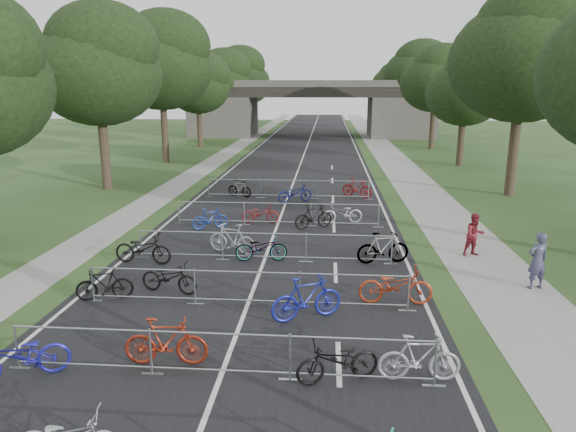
{
  "coord_description": "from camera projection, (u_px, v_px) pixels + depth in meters",
  "views": [
    {
      "loc": [
        2.26,
        -2.7,
        6.18
      ],
      "look_at": [
        0.69,
        17.47,
        1.1
      ],
      "focal_mm": 32.0,
      "sensor_mm": 36.0,
      "label": 1
    }
  ],
  "objects": [
    {
      "name": "bike_14",
      "position": [
        307.0,
        298.0,
        13.91
      ],
      "size": [
        2.11,
        1.41,
        1.24
      ],
      "primitive_type": "imported",
      "rotation": [
        0.0,
        0.0,
        2.01
      ],
      "color": "#1B2296",
      "rests_on": "ground"
    },
    {
      "name": "tree_right_1",
      "position": [
        526.0,
        55.0,
        28.38
      ],
      "size": [
        8.18,
        8.18,
        12.47
      ],
      "color": "#33261C",
      "rests_on": "ground"
    },
    {
      "name": "tree_right_6",
      "position": [
        393.0,
        83.0,
        86.64
      ],
      "size": [
        7.17,
        7.17,
        10.93
      ],
      "color": "#33261C",
      "rests_on": "ground"
    },
    {
      "name": "bike_13",
      "position": [
        169.0,
        278.0,
        15.78
      ],
      "size": [
        1.98,
        1.04,
        0.99
      ],
      "primitive_type": "imported",
      "rotation": [
        0.0,
        0.0,
        1.35
      ],
      "color": "black",
      "rests_on": "ground"
    },
    {
      "name": "overpass_bridge",
      "position": [
        311.0,
        109.0,
        66.28
      ],
      "size": [
        31.0,
        8.0,
        7.05
      ],
      "color": "#4A4642",
      "rests_on": "ground"
    },
    {
      "name": "barrier_row_2",
      "position": [
        220.0,
        355.0,
        11.11
      ],
      "size": [
        9.7,
        0.08,
        1.1
      ],
      "color": "#96989D",
      "rests_on": "ground"
    },
    {
      "name": "barrier_row_3",
      "position": [
        247.0,
        289.0,
        14.79
      ],
      "size": [
        9.7,
        0.08,
        1.1
      ],
      "color": "#96989D",
      "rests_on": "ground"
    },
    {
      "name": "pedestrian_b",
      "position": [
        475.0,
        235.0,
        19.19
      ],
      "size": [
        0.94,
        0.82,
        1.63
      ],
      "primitive_type": "imported",
      "rotation": [
        0.0,
        0.0,
        0.3
      ],
      "color": "maroon",
      "rests_on": "ground"
    },
    {
      "name": "bike_20",
      "position": [
        210.0,
        219.0,
        22.89
      ],
      "size": [
        1.65,
        1.11,
        0.97
      ],
      "primitive_type": "imported",
      "rotation": [
        0.0,
        0.0,
        2.02
      ],
      "color": "navy",
      "rests_on": "ground"
    },
    {
      "name": "tree_right_4",
      "position": [
        418.0,
        73.0,
        63.19
      ],
      "size": [
        8.18,
        8.18,
        12.47
      ],
      "color": "#33261C",
      "rests_on": "ground"
    },
    {
      "name": "sidewalk_right",
      "position": [
        385.0,
        150.0,
        52.03
      ],
      "size": [
        3.0,
        140.0,
        0.01
      ],
      "primitive_type": "cube",
      "color": "gray",
      "rests_on": "ground"
    },
    {
      "name": "tree_right_2",
      "position": [
        467.0,
        91.0,
        40.46
      ],
      "size": [
        6.16,
        6.16,
        9.39
      ],
      "color": "#33261C",
      "rests_on": "ground"
    },
    {
      "name": "tree_left_2",
      "position": [
        162.0,
        63.0,
        41.78
      ],
      "size": [
        8.4,
        8.4,
        12.81
      ],
      "color": "#33261C",
      "rests_on": "ground"
    },
    {
      "name": "bike_19",
      "position": [
        383.0,
        248.0,
        18.41
      ],
      "size": [
        2.0,
        0.97,
        1.16
      ],
      "primitive_type": "imported",
      "rotation": [
        0.0,
        0.0,
        1.8
      ],
      "color": "#96989D",
      "rests_on": "ground"
    },
    {
      "name": "barrier_row_4",
      "position": [
        264.0,
        247.0,
        18.66
      ],
      "size": [
        9.7,
        0.08,
        1.1
      ],
      "color": "#96989D",
      "rests_on": "ground"
    },
    {
      "name": "bike_26",
      "position": [
        295.0,
        193.0,
        28.25
      ],
      "size": [
        2.12,
        1.65,
        1.07
      ],
      "primitive_type": "imported",
      "rotation": [
        0.0,
        0.0,
        2.1
      ],
      "color": "navy",
      "rests_on": "ground"
    },
    {
      "name": "bike_10",
      "position": [
        338.0,
        361.0,
        10.96
      ],
      "size": [
        1.98,
        1.25,
        0.98
      ],
      "primitive_type": "imported",
      "rotation": [
        0.0,
        0.0,
        5.06
      ],
      "color": "black",
      "rests_on": "ground"
    },
    {
      "name": "bike_22",
      "position": [
        314.0,
        217.0,
        23.01
      ],
      "size": [
        1.86,
        1.26,
        1.09
      ],
      "primitive_type": "imported",
      "rotation": [
        0.0,
        0.0,
        2.03
      ],
      "color": "black",
      "rests_on": "ground"
    },
    {
      "name": "bike_9",
      "position": [
        166.0,
        342.0,
        11.62
      ],
      "size": [
        1.95,
        0.65,
        1.15
      ],
      "primitive_type": "imported",
      "rotation": [
        0.0,
        0.0,
        1.63
      ],
      "color": "maroon",
      "rests_on": "ground"
    },
    {
      "name": "pedestrian_a",
      "position": [
        538.0,
        261.0,
        16.0
      ],
      "size": [
        0.77,
        0.62,
        1.84
      ],
      "primitive_type": "imported",
      "rotation": [
        0.0,
        0.0,
        3.44
      ],
      "color": "#383855",
      "rests_on": "ground"
    },
    {
      "name": "bike_16",
      "position": [
        143.0,
        249.0,
        18.4
      ],
      "size": [
        2.18,
        0.94,
        1.11
      ],
      "primitive_type": "imported",
      "rotation": [
        0.0,
        0.0,
        1.48
      ],
      "color": "black",
      "rests_on": "ground"
    },
    {
      "name": "barrier_row_5",
      "position": [
        277.0,
        214.0,
        23.49
      ],
      "size": [
        9.7,
        0.08,
        1.1
      ],
      "color": "#96989D",
      "rests_on": "ground"
    },
    {
      "name": "tree_right_5",
      "position": [
        403.0,
        89.0,
        75.27
      ],
      "size": [
        6.16,
        6.16,
        9.39
      ],
      "color": "#33261C",
      "rests_on": "ground"
    },
    {
      "name": "bike_11",
      "position": [
        419.0,
        359.0,
        10.98
      ],
      "size": [
        1.81,
        0.61,
        1.07
      ],
      "primitive_type": "imported",
      "rotation": [
        0.0,
        0.0,
        1.63
      ],
      "color": "#A1A1A8",
      "rests_on": "ground"
    },
    {
      "name": "tree_left_5",
      "position": [
        238.0,
        74.0,
        76.59
      ],
      "size": [
        8.4,
        8.4,
        12.81
      ],
      "color": "#33261C",
      "rests_on": "ground"
    },
    {
      "name": "bike_25",
      "position": [
        240.0,
        189.0,
        29.75
      ],
      "size": [
        1.65,
        1.13,
        0.97
      ],
      "primitive_type": "imported",
      "rotation": [
        0.0,
        0.0,
        1.11
      ],
      "color": "#96989D",
      "rests_on": "ground"
    },
    {
      "name": "bike_18",
      "position": [
        261.0,
        248.0,
        18.69
      ],
      "size": [
        1.96,
        0.9,
        1.0
      ],
      "primitive_type": "imported",
      "rotation": [
        0.0,
        0.0,
        1.7
      ],
      "color": "#96989D",
      "rests_on": "ground"
    },
    {
      "name": "bike_12",
      "position": [
        104.0,
        284.0,
        15.25
      ],
      "size": [
        1.72,
        0.94,
        1.0
      ],
      "primitive_type": "imported",
      "rotation": [
        0.0,
        0.0,
        5.01
      ],
      "color": "black",
      "rests_on": "ground"
    },
    {
      "name": "tree_left_6",
      "position": [
        250.0,
        86.0,
        88.59
      ],
      "size": [
        6.72,
        6.72,
        10.25
      ],
      "color": "#33261C",
      "rests_on": "ground"
    },
    {
      "name": "bike_23",
      "position": [
        343.0,
        213.0,
        23.89
      ],
      "size": [
        1.98,
        1.03,
        0.99
      ],
      "primitive_type": "imported",
      "rotation": [
        0.0,
        0.0,
        4.92
      ],
      "color": "#B6B7BE",
      "rests_on": "ground"
    },
    {
      "name": "bike_27",
      "position": [
        357.0,
        188.0,
        29.5
      ],
      "size": [
        1.89,
        1.39,
        1.13
      ],
      "primitive_type": "imported",
      "rotation": [
        0.0,
        0.0,
        1.05
      ],
      "color": "maroon",
      "rests_on": "ground"
    },
    {
      "name": "tree_left_4",
      "position": [
        222.0,
        78.0,
        65.18
      ],
      "size": [
        7.56,
        7.56,
        11.53
      ],
      "color": "#33261C",
      "rests_on": "ground"
    },
    {
      "name": "bike_21",
      "position": [
        260.0,
        214.0,
        23.96
      ],
      "size": [
        1.77,
        0.71,
        0.91
      ],
      "primitive_type": "imported",
      "rotation": [
        0.0,
        0.0,
        1.63
      ],
      "color": "maroon",
      "rests_on": "ground"
    },
    {
      "name": "tree_right_3",
      "position": [
        437.0,
        80.0,
        51.83
      ],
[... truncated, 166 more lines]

